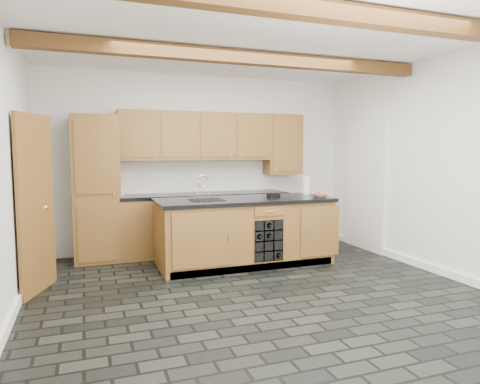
% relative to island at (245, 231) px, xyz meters
% --- Properties ---
extents(ground, '(5.00, 5.00, 0.00)m').
position_rel_island_xyz_m(ground, '(-0.31, -1.28, -0.46)').
color(ground, black).
rests_on(ground, ground).
extents(room_shell, '(5.01, 5.00, 5.00)m').
position_rel_island_xyz_m(room_shell, '(-0.39, -0.75, 1.06)').
color(room_shell, white).
rests_on(room_shell, ground).
extents(back_cabinetry, '(3.65, 0.62, 2.20)m').
position_rel_island_xyz_m(back_cabinetry, '(-0.68, 0.95, 0.51)').
color(back_cabinetry, brown).
rests_on(back_cabinetry, ground).
extents(island, '(2.48, 0.96, 0.93)m').
position_rel_island_xyz_m(island, '(0.00, 0.00, 0.00)').
color(island, brown).
rests_on(island, ground).
extents(faucet, '(0.45, 0.40, 0.34)m').
position_rel_island_xyz_m(faucet, '(-0.56, 0.05, 0.50)').
color(faucet, black).
rests_on(faucet, island).
extents(kitchen_scale, '(0.20, 0.15, 0.05)m').
position_rel_island_xyz_m(kitchen_scale, '(0.48, 0.09, 0.49)').
color(kitchen_scale, black).
rests_on(kitchen_scale, island).
extents(fruit_bowl, '(0.28, 0.28, 0.06)m').
position_rel_island_xyz_m(fruit_bowl, '(1.07, -0.20, 0.49)').
color(fruit_bowl, beige).
rests_on(fruit_bowl, island).
extents(fruit_cluster, '(0.16, 0.17, 0.07)m').
position_rel_island_xyz_m(fruit_cluster, '(1.07, -0.20, 0.52)').
color(fruit_cluster, red).
rests_on(fruit_cluster, fruit_bowl).
extents(paper_towel, '(0.11, 0.11, 0.27)m').
position_rel_island_xyz_m(paper_towel, '(1.11, 0.26, 0.60)').
color(paper_towel, white).
rests_on(paper_towel, island).
extents(mug, '(0.14, 0.14, 0.10)m').
position_rel_island_xyz_m(mug, '(-1.61, 0.90, 0.51)').
color(mug, white).
rests_on(mug, back_cabinetry).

